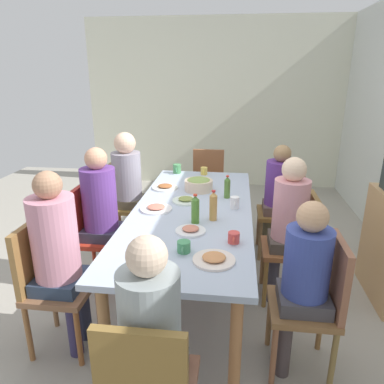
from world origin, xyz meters
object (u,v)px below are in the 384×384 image
(chair_7, at_px, (207,182))
(cup_2, at_px, (204,171))
(person_5, at_px, (304,275))
(plate_2, at_px, (214,259))
(cup_0, at_px, (184,247))
(cup_1, at_px, (235,203))
(cup_4, at_px, (234,238))
(person_6, at_px, (151,338))
(dining_table, at_px, (192,218))
(bottle_1, at_px, (195,210))
(bottle_0, at_px, (213,206))
(bottle_2, at_px, (227,187))
(person_4, at_px, (128,180))
(chair_3, at_px, (93,231))
(chair_5, at_px, (317,299))
(person_0, at_px, (288,218))
(plate_0, at_px, (191,230))
(plate_1, at_px, (165,187))
(chair_1, at_px, (49,279))
(chair_4, at_px, (121,200))
(chair_2, at_px, (286,208))
(plate_4, at_px, (186,200))
(chair_0, at_px, (298,242))
(person_1, at_px, (58,249))
(plate_3, at_px, (156,208))
(bowl_0, at_px, (199,184))
(person_2, at_px, (278,191))
(person_3, at_px, (101,207))
(cup_3, at_px, (177,169))

(chair_7, bearing_deg, cup_2, 0.23)
(person_5, distance_m, plate_2, 0.54)
(cup_0, height_order, cup_1, cup_1)
(cup_0, distance_m, cup_4, 0.35)
(person_6, height_order, plate_2, person_6)
(dining_table, xyz_separation_m, bottle_1, (0.27, 0.06, 0.18))
(chair_7, height_order, bottle_0, bottle_0)
(person_6, distance_m, bottle_2, 1.79)
(dining_table, distance_m, person_4, 1.09)
(chair_3, relative_size, chair_5, 1.00)
(plate_2, bearing_deg, bottle_1, -162.15)
(person_5, bearing_deg, chair_5, 90.00)
(person_0, height_order, plate_2, person_0)
(plate_0, height_order, cup_4, cup_4)
(chair_7, distance_m, plate_1, 1.10)
(cup_4, bearing_deg, person_0, 142.90)
(chair_1, xyz_separation_m, chair_4, (-1.54, 0.00, 0.00))
(chair_2, distance_m, chair_5, 1.54)
(person_0, height_order, plate_4, person_0)
(person_6, height_order, plate_4, person_6)
(chair_0, relative_size, cup_2, 8.29)
(chair_0, xyz_separation_m, person_1, (0.77, -1.62, 0.23))
(cup_0, bearing_deg, plate_0, 179.11)
(person_5, relative_size, chair_7, 1.26)
(chair_4, distance_m, cup_2, 0.94)
(plate_3, height_order, bottle_2, bottle_2)
(chair_3, height_order, chair_7, same)
(chair_2, relative_size, plate_0, 4.23)
(chair_1, relative_size, cup_4, 8.02)
(person_1, xyz_separation_m, cup_0, (-0.05, 0.81, 0.04))
(cup_0, bearing_deg, bowl_0, -178.34)
(person_6, distance_m, bowl_0, 1.95)
(person_1, xyz_separation_m, plate_0, (-0.34, 0.81, 0.02))
(dining_table, xyz_separation_m, plate_4, (-0.18, -0.08, 0.08))
(person_2, bearing_deg, chair_1, -46.49)
(chair_0, height_order, chair_1, same)
(person_3, bearing_deg, chair_3, -90.00)
(cup_4, bearing_deg, person_4, -140.03)
(plate_4, height_order, bowl_0, bowl_0)
(chair_0, relative_size, plate_3, 3.50)
(person_4, bearing_deg, cup_1, 57.78)
(cup_2, bearing_deg, person_1, -23.02)
(chair_0, distance_m, cup_3, 1.60)
(bottle_2, bearing_deg, plate_2, -1.94)
(chair_7, relative_size, cup_2, 8.29)
(person_5, bearing_deg, chair_0, 173.09)
(person_5, relative_size, cup_4, 10.12)
(plate_1, height_order, bowl_0, bowl_0)
(chair_2, xyz_separation_m, chair_4, (0.00, -1.72, 0.00))
(chair_7, bearing_deg, plate_4, -3.19)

